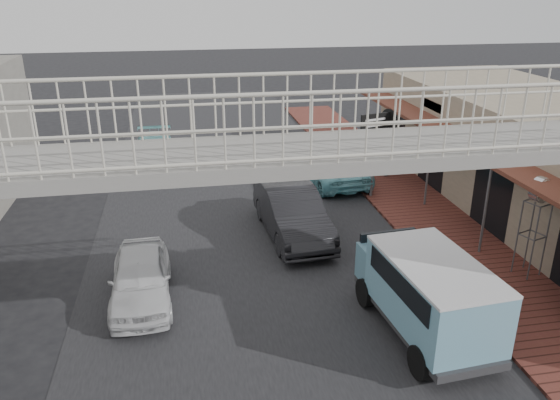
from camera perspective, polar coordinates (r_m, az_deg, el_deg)
name	(u,v)px	position (r m, az deg, el deg)	size (l,w,h in m)	color
ground	(265,292)	(15.09, -1.63, -9.62)	(120.00, 120.00, 0.00)	black
road_strip	(265,292)	(15.09, -1.63, -9.60)	(10.00, 60.00, 0.01)	black
sidewalk	(438,228)	(19.49, 16.18, -2.80)	(3.00, 40.00, 0.10)	brown
shophouse_row	(547,158)	(21.93, 26.14, 4.00)	(7.20, 18.00, 4.00)	gray
footbridge	(296,255)	(10.10, 1.73, -5.79)	(16.40, 2.40, 6.34)	gray
white_hatchback	(141,278)	(14.91, -14.36, -7.87)	(1.55, 3.86, 1.31)	silver
dark_sedan	(292,213)	(18.00, 1.29, -1.35)	(1.70, 4.87, 1.60)	black
angkot_curb	(332,167)	(23.14, 5.44, 3.46)	(2.15, 4.67, 1.30)	#7BCBD5
angkot_far	(153,151)	(25.88, -13.09, 5.02)	(1.89, 4.65, 1.35)	#6DBBBD
angkot_van	(428,287)	(13.24, 15.22, -8.73)	(2.23, 4.33, 2.06)	black
motorcycle_near	(397,163)	(24.33, 12.13, 3.75)	(0.61, 1.75, 0.92)	black
motorcycle_far	(377,161)	(24.33, 10.15, 4.05)	(0.49, 1.72, 1.04)	black
street_clock	(540,195)	(16.35, 25.51, 0.52)	(0.76, 0.71, 2.92)	#59595B
arrow_sign	(394,125)	(21.35, 11.79, 7.65)	(2.04, 1.36, 3.39)	#59595B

